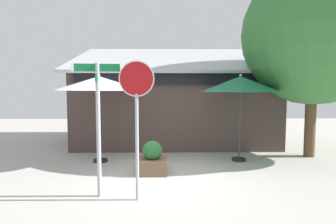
% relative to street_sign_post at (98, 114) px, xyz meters
% --- Properties ---
extents(ground_plane, '(28.00, 28.00, 0.10)m').
position_rel_street_sign_post_xyz_m(ground_plane, '(1.37, 1.33, -1.83)').
color(ground_plane, '#ADA8A0').
extents(cafe_building, '(8.24, 5.26, 4.19)m').
position_rel_street_sign_post_xyz_m(cafe_building, '(1.88, 6.59, -0.19)').
color(cafe_building, '#473833').
rests_on(cafe_building, ground).
extents(street_sign_post, '(0.99, 0.93, 2.85)m').
position_rel_street_sign_post_xyz_m(street_sign_post, '(0.00, 0.00, 0.00)').
color(street_sign_post, '#A8AAB2').
rests_on(street_sign_post, ground).
extents(stop_sign, '(0.73, 0.08, 2.88)m').
position_rel_street_sign_post_xyz_m(stop_sign, '(0.84, -0.23, 0.21)').
color(stop_sign, '#A8AAB2').
rests_on(stop_sign, ground).
extents(patio_umbrella_ivory_left, '(2.65, 2.65, 2.73)m').
position_rel_street_sign_post_xyz_m(patio_umbrella_ivory_left, '(-0.59, 2.99, 0.66)').
color(patio_umbrella_ivory_left, black).
rests_on(patio_umbrella_ivory_left, ground).
extents(patio_umbrella_forest_green_center, '(2.40, 2.40, 2.74)m').
position_rel_street_sign_post_xyz_m(patio_umbrella_forest_green_center, '(3.78, 3.05, 0.64)').
color(patio_umbrella_forest_green_center, black).
rests_on(patio_umbrella_forest_green_center, ground).
extents(shade_tree, '(4.93, 4.63, 6.37)m').
position_rel_street_sign_post_xyz_m(shade_tree, '(6.50, 3.51, 2.19)').
color(shade_tree, brown).
rests_on(shade_tree, ground).
extents(sidewalk_planter, '(0.79, 0.79, 0.89)m').
position_rel_street_sign_post_xyz_m(sidewalk_planter, '(1.08, 1.71, -1.42)').
color(sidewalk_planter, brown).
rests_on(sidewalk_planter, ground).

